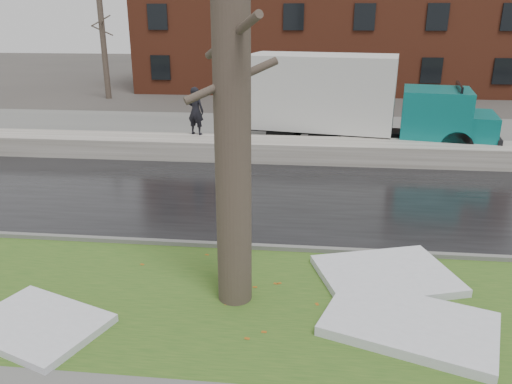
# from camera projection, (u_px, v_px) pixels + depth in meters

# --- Properties ---
(ground) EXTENTS (120.00, 120.00, 0.00)m
(ground) POSITION_uv_depth(u_px,v_px,m) (256.00, 271.00, 10.59)
(ground) COLOR #47423D
(ground) RESTS_ON ground
(verge) EXTENTS (60.00, 4.50, 0.04)m
(verge) POSITION_uv_depth(u_px,v_px,m) (249.00, 302.00, 9.41)
(verge) COLOR #2B4F1A
(verge) RESTS_ON ground
(road) EXTENTS (60.00, 7.00, 0.03)m
(road) POSITION_uv_depth(u_px,v_px,m) (272.00, 198.00, 14.80)
(road) COLOR black
(road) RESTS_ON ground
(parking_lot) EXTENTS (60.00, 9.00, 0.03)m
(parking_lot) POSITION_uv_depth(u_px,v_px,m) (286.00, 134.00, 22.76)
(parking_lot) COLOR slate
(parking_lot) RESTS_ON ground
(curb) EXTENTS (60.00, 0.15, 0.14)m
(curb) POSITION_uv_depth(u_px,v_px,m) (261.00, 248.00, 11.50)
(curb) COLOR slate
(curb) RESTS_ON ground
(snowbank) EXTENTS (60.00, 1.60, 0.75)m
(snowbank) POSITION_uv_depth(u_px,v_px,m) (281.00, 150.00, 18.61)
(snowbank) COLOR beige
(snowbank) RESTS_ON ground
(brick_building) EXTENTS (26.00, 12.00, 10.00)m
(brick_building) POSITION_uv_depth(u_px,v_px,m) (326.00, 17.00, 36.80)
(brick_building) COLOR brown
(brick_building) RESTS_ON ground
(bg_tree_left) EXTENTS (1.40, 1.62, 6.50)m
(bg_tree_left) POSITION_uv_depth(u_px,v_px,m) (104.00, 45.00, 31.28)
(bg_tree_left) COLOR brown
(bg_tree_left) RESTS_ON ground
(bg_tree_center) EXTENTS (1.40, 1.62, 6.50)m
(bg_tree_center) POSITION_uv_depth(u_px,v_px,m) (210.00, 42.00, 34.42)
(bg_tree_center) COLOR brown
(bg_tree_center) RESTS_ON ground
(fire_hydrant) EXTENTS (0.46, 0.41, 0.93)m
(fire_hydrant) POSITION_uv_depth(u_px,v_px,m) (237.00, 235.00, 11.02)
(fire_hydrant) COLOR #93969A
(fire_hydrant) RESTS_ON verge
(tree) EXTENTS (1.51, 1.71, 7.94)m
(tree) POSITION_uv_depth(u_px,v_px,m) (232.00, 86.00, 8.20)
(tree) COLOR brown
(tree) RESTS_ON verge
(box_truck) EXTENTS (11.14, 4.09, 3.67)m
(box_truck) POSITION_uv_depth(u_px,v_px,m) (350.00, 100.00, 19.80)
(box_truck) COLOR black
(box_truck) RESTS_ON ground
(worker) EXTENTS (0.77, 0.62, 1.83)m
(worker) POSITION_uv_depth(u_px,v_px,m) (196.00, 111.00, 19.08)
(worker) COLOR black
(worker) RESTS_ON snowbank
(snow_patch_near) EXTENTS (3.08, 2.69, 0.16)m
(snow_patch_near) POSITION_uv_depth(u_px,v_px,m) (386.00, 275.00, 10.18)
(snow_patch_near) COLOR silver
(snow_patch_near) RESTS_ON verge
(snow_patch_far) EXTENTS (2.62, 2.28, 0.14)m
(snow_patch_far) POSITION_uv_depth(u_px,v_px,m) (37.00, 325.00, 8.57)
(snow_patch_far) COLOR silver
(snow_patch_far) RESTS_ON verge
(snow_patch_side) EXTENTS (3.24, 2.64, 0.18)m
(snow_patch_side) POSITION_uv_depth(u_px,v_px,m) (409.00, 324.00, 8.55)
(snow_patch_side) COLOR silver
(snow_patch_side) RESTS_ON verge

